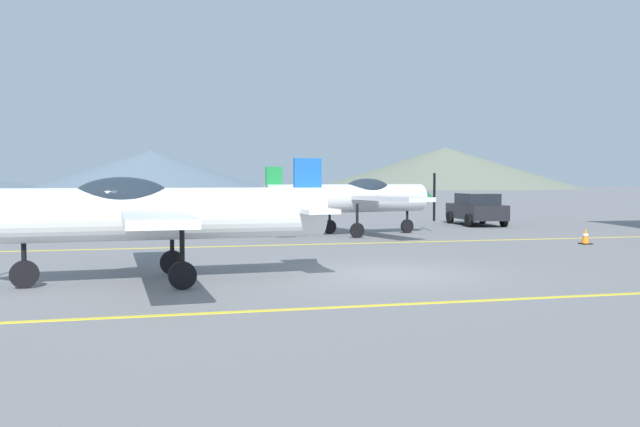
{
  "coord_description": "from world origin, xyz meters",
  "views": [
    {
      "loc": [
        -5.57,
        -15.6,
        2.3
      ],
      "look_at": [
        -0.26,
        6.0,
        1.2
      ],
      "focal_mm": 38.14,
      "sensor_mm": 36.0,
      "label": 1
    }
  ],
  "objects_px": {
    "airplane_mid": "(354,197)",
    "car_sedan": "(476,209)",
    "traffic_cone_front": "(585,236)",
    "airplane_near": "(152,212)"
  },
  "relations": [
    {
      "from": "airplane_mid",
      "to": "airplane_near",
      "type": "bearing_deg",
      "value": -125.38
    },
    {
      "from": "airplane_mid",
      "to": "car_sedan",
      "type": "xyz_separation_m",
      "value": [
        7.89,
        4.63,
        -0.74
      ]
    },
    {
      "from": "airplane_mid",
      "to": "traffic_cone_front",
      "type": "height_order",
      "value": "airplane_mid"
    },
    {
      "from": "airplane_near",
      "to": "airplane_mid",
      "type": "relative_size",
      "value": 1.0
    },
    {
      "from": "traffic_cone_front",
      "to": "car_sedan",
      "type": "bearing_deg",
      "value": 84.7
    },
    {
      "from": "traffic_cone_front",
      "to": "airplane_mid",
      "type": "bearing_deg",
      "value": 140.3
    },
    {
      "from": "airplane_near",
      "to": "traffic_cone_front",
      "type": "distance_m",
      "value": 16.13
    },
    {
      "from": "traffic_cone_front",
      "to": "airplane_near",
      "type": "bearing_deg",
      "value": -159.31
    },
    {
      "from": "airplane_near",
      "to": "car_sedan",
      "type": "bearing_deg",
      "value": 45.1
    },
    {
      "from": "airplane_mid",
      "to": "car_sedan",
      "type": "relative_size",
      "value": 2.1
    }
  ]
}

